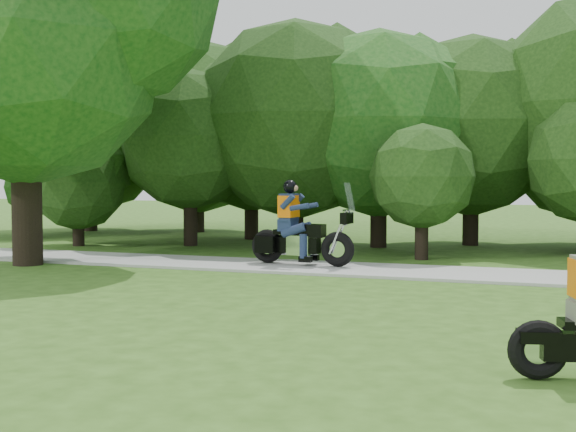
# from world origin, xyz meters

# --- Properties ---
(ground) EXTENTS (100.00, 100.00, 0.00)m
(ground) POSITION_xyz_m (0.00, 0.00, 0.00)
(ground) COLOR #315518
(ground) RESTS_ON ground
(walkway) EXTENTS (60.00, 2.20, 0.06)m
(walkway) POSITION_xyz_m (0.00, 8.00, 0.03)
(walkway) COLOR #A1A19C
(walkway) RESTS_ON ground
(tree_line) EXTENTS (40.78, 11.48, 7.68)m
(tree_line) POSITION_xyz_m (1.22, 14.82, 3.70)
(tree_line) COLOR black
(tree_line) RESTS_ON ground
(big_tree_west) EXTENTS (8.64, 6.56, 9.96)m
(big_tree_west) POSITION_xyz_m (-10.54, 6.85, 5.76)
(big_tree_west) COLOR black
(big_tree_west) RESTS_ON ground
(touring_motorcycle) EXTENTS (2.51, 0.87, 1.91)m
(touring_motorcycle) POSITION_xyz_m (-4.52, 8.18, 0.75)
(touring_motorcycle) COLOR black
(touring_motorcycle) RESTS_ON walkway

